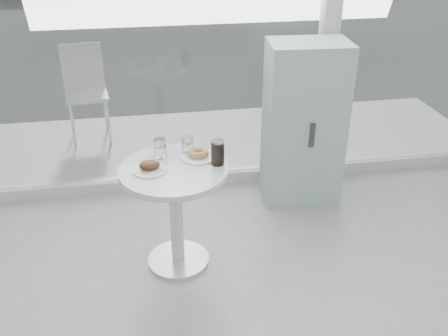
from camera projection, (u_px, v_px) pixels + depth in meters
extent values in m
cube|color=silver|center=(222.00, 176.00, 4.61)|extent=(5.00, 0.12, 0.10)
cube|color=silver|center=(331.00, 12.00, 4.05)|extent=(0.14, 0.14, 3.00)
cube|color=white|center=(123.00, 32.00, 3.85)|extent=(3.21, 0.02, 2.60)
cube|color=white|center=(417.00, 21.00, 4.21)|extent=(1.41, 0.02, 2.60)
cylinder|color=silver|center=(179.00, 260.00, 3.60)|extent=(0.44, 0.44, 0.03)
cylinder|color=silver|center=(176.00, 219.00, 3.43)|extent=(0.09, 0.09, 0.70)
cylinder|color=white|center=(174.00, 171.00, 3.25)|extent=(0.72, 0.72, 0.04)
cube|color=silver|center=(210.00, 142.00, 5.32)|extent=(5.60, 1.60, 0.05)
cube|color=#8BB1A0|center=(304.00, 124.00, 4.09)|extent=(0.65, 0.46, 1.36)
cube|color=#333333|center=(312.00, 135.00, 3.90)|extent=(0.04, 0.02, 0.20)
cylinder|color=silver|center=(73.00, 126.00, 5.03)|extent=(0.03, 0.03, 0.47)
cylinder|color=silver|center=(109.00, 122.00, 5.12)|extent=(0.03, 0.03, 0.47)
cylinder|color=silver|center=(72.00, 113.00, 5.33)|extent=(0.03, 0.03, 0.47)
cylinder|color=silver|center=(105.00, 109.00, 5.42)|extent=(0.03, 0.03, 0.47)
cube|color=silver|center=(87.00, 95.00, 5.11)|extent=(0.47, 0.47, 0.03)
cube|color=silver|center=(82.00, 66.00, 5.16)|extent=(0.42, 0.08, 0.47)
cylinder|color=white|center=(150.00, 170.00, 3.21)|extent=(0.22, 0.22, 0.01)
cube|color=white|center=(153.00, 169.00, 3.20)|extent=(0.14, 0.14, 0.00)
ellipsoid|color=#33190D|center=(149.00, 165.00, 3.19)|extent=(0.13, 0.11, 0.06)
ellipsoid|color=#33190D|center=(155.00, 164.00, 3.21)|extent=(0.07, 0.06, 0.04)
cylinder|color=white|center=(198.00, 156.00, 3.37)|extent=(0.24, 0.24, 0.01)
torus|color=#A7834C|center=(198.00, 153.00, 3.36)|extent=(0.14, 0.14, 0.05)
cylinder|color=white|center=(160.00, 148.00, 3.35)|extent=(0.08, 0.08, 0.13)
cylinder|color=white|center=(160.00, 152.00, 3.36)|extent=(0.07, 0.07, 0.07)
cylinder|color=white|center=(188.00, 145.00, 3.40)|extent=(0.08, 0.08, 0.13)
cylinder|color=white|center=(188.00, 148.00, 3.41)|extent=(0.07, 0.07, 0.07)
cylinder|color=white|center=(218.00, 153.00, 3.25)|extent=(0.09, 0.09, 0.17)
cylinder|color=black|center=(218.00, 154.00, 3.26)|extent=(0.08, 0.08, 0.15)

